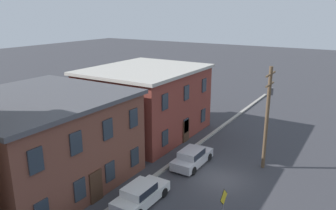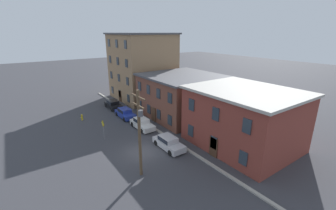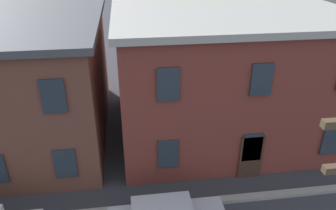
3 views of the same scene
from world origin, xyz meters
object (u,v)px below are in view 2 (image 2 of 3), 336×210
(car_silver, at_px, (169,142))
(caution_sign, at_px, (103,126))
(utility_pole, at_px, (140,130))
(car_blue, at_px, (125,113))
(car_black, at_px, (113,104))
(fire_hydrant, at_px, (82,117))
(car_white, at_px, (142,123))

(car_silver, bearing_deg, caution_sign, -140.28)
(car_silver, relative_size, utility_pole, 0.53)
(car_blue, xyz_separation_m, car_silver, (12.15, -0.10, 0.00))
(car_black, height_order, car_silver, same)
(car_silver, distance_m, fire_hydrant, 15.97)
(car_black, xyz_separation_m, car_white, (10.68, -0.01, 0.00))
(caution_sign, height_order, fire_hydrant, caution_sign)
(car_white, height_order, utility_pole, utility_pole)
(fire_hydrant, bearing_deg, car_silver, 21.74)
(utility_pole, distance_m, fire_hydrant, 18.11)
(car_black, xyz_separation_m, caution_sign, (11.00, -5.65, 1.05))
(car_black, height_order, car_blue, same)
(utility_pole, xyz_separation_m, fire_hydrant, (-17.60, -0.80, -4.21))
(car_white, distance_m, utility_pole, 11.66)
(caution_sign, distance_m, utility_pole, 9.71)
(car_blue, relative_size, caution_sign, 1.65)
(caution_sign, bearing_deg, car_silver, 39.72)
(car_white, height_order, fire_hydrant, car_white)
(car_black, distance_m, car_silver, 17.50)
(car_black, xyz_separation_m, fire_hydrant, (2.67, -6.17, -0.27))
(car_black, bearing_deg, caution_sign, -27.18)
(car_black, bearing_deg, utility_pole, -14.83)
(car_silver, height_order, fire_hydrant, car_silver)
(car_silver, relative_size, caution_sign, 1.65)
(utility_pole, bearing_deg, car_black, 165.17)
(car_white, bearing_deg, car_silver, -2.01)
(car_blue, bearing_deg, caution_sign, -44.15)
(caution_sign, bearing_deg, car_white, 93.28)
(car_blue, height_order, fire_hydrant, car_blue)
(car_blue, height_order, caution_sign, caution_sign)
(car_black, relative_size, car_silver, 1.00)
(car_blue, height_order, utility_pole, utility_pole)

